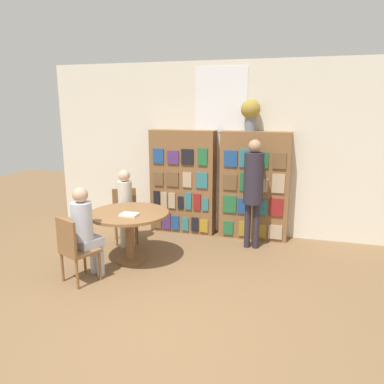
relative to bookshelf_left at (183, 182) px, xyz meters
name	(u,v)px	position (x,y,z in m)	size (l,w,h in m)	color
ground_plane	(155,327)	(0.64, -3.05, -0.92)	(16.00, 16.00, 0.00)	brown
wall_back	(221,149)	(0.64, 0.19, 0.59)	(6.40, 0.07, 3.00)	beige
bookshelf_left	(183,182)	(0.00, 0.00, 0.00)	(1.16, 0.34, 1.84)	brown
bookshelf_right	(254,186)	(1.28, 0.00, 0.00)	(1.16, 0.34, 1.84)	brown
flower_vase	(251,112)	(1.17, 0.00, 1.24)	(0.32, 0.32, 0.52)	slate
reading_table	(129,221)	(-0.34, -1.54, -0.29)	(1.16, 1.16, 0.75)	brown
chair_near_camera	(74,247)	(-0.71, -2.38, -0.42)	(0.53, 0.53, 0.88)	brown
chair_left_side	(125,212)	(-0.79, -0.75, -0.42)	(0.55, 0.55, 0.88)	brown
seated_reader_left	(125,203)	(-0.70, -0.91, -0.22)	(0.36, 0.39, 1.24)	beige
seated_reader_right	(85,227)	(-0.64, -2.22, -0.20)	(0.37, 0.41, 1.25)	#B2B7C6
librarian_standing	(254,183)	(1.32, -0.50, 0.16)	(0.31, 0.58, 1.75)	#28232D
open_book_on_table	(129,215)	(-0.26, -1.70, -0.15)	(0.24, 0.18, 0.03)	silver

